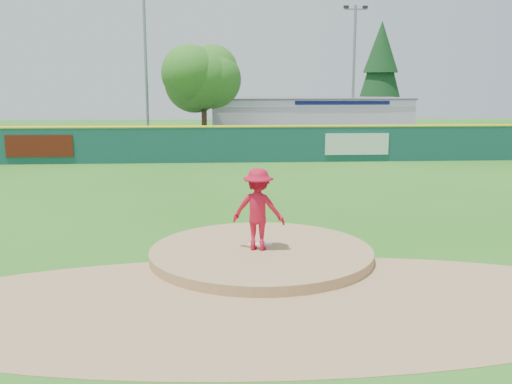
{
  "coord_description": "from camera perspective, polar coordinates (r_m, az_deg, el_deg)",
  "views": [
    {
      "loc": [
        -1.0,
        -13.57,
        4.21
      ],
      "look_at": [
        0.0,
        2.0,
        1.3
      ],
      "focal_mm": 40.0,
      "sensor_mm": 36.0,
      "label": 1
    }
  ],
  "objects": [
    {
      "name": "van",
      "position": [
        38.76,
        -4.43,
        5.42
      ],
      "size": [
        5.4,
        2.58,
        1.48
      ],
      "primitive_type": "imported",
      "rotation": [
        0.0,
        0.0,
        1.59
      ],
      "color": "white",
      "rests_on": "parking_lot"
    },
    {
      "name": "infield_dirt_arc",
      "position": [
        11.42,
        1.64,
        -11.04
      ],
      "size": [
        15.4,
        15.4,
        0.01
      ],
      "primitive_type": "cylinder",
      "color": "#9E774C",
      "rests_on": "ground"
    },
    {
      "name": "playground_slide",
      "position": [
        39.54,
        -19.51,
        4.83
      ],
      "size": [
        0.86,
        2.43,
        1.34
      ],
      "color": "blue",
      "rests_on": "ground"
    },
    {
      "name": "pitchers_mound",
      "position": [
        14.24,
        0.52,
        -6.63
      ],
      "size": [
        5.5,
        5.5,
        0.5
      ],
      "primitive_type": "cylinder",
      "color": "#9E774C",
      "rests_on": "ground"
    },
    {
      "name": "ground",
      "position": [
        14.24,
        0.52,
        -6.63
      ],
      "size": [
        120.0,
        120.0,
        0.0
      ],
      "primitive_type": "plane",
      "color": "#286B19",
      "rests_on": "ground"
    },
    {
      "name": "fence_banners",
      "position": [
        31.67,
        -5.54,
        4.69
      ],
      "size": [
        21.07,
        0.04,
        1.2
      ],
      "color": "#54160C",
      "rests_on": "ground"
    },
    {
      "name": "parking_lot",
      "position": [
        40.8,
        -2.26,
        4.64
      ],
      "size": [
        44.0,
        16.0,
        0.02
      ],
      "primitive_type": "cube",
      "color": "#38383A",
      "rests_on": "ground"
    },
    {
      "name": "deciduous_tree",
      "position": [
        38.59,
        -5.26,
        11.02
      ],
      "size": [
        5.6,
        5.6,
        7.36
      ],
      "color": "#382314",
      "rests_on": "ground"
    },
    {
      "name": "conifer_tree",
      "position": [
        51.53,
        12.35,
        11.8
      ],
      "size": [
        4.4,
        4.4,
        9.5
      ],
      "color": "#382314",
      "rests_on": "ground"
    },
    {
      "name": "light_pole_right",
      "position": [
        43.75,
        9.75,
        12.15
      ],
      "size": [
        1.75,
        0.25,
        10.0
      ],
      "color": "gray",
      "rests_on": "ground"
    },
    {
      "name": "pool_building_grp",
      "position": [
        46.17,
        5.09,
        7.35
      ],
      "size": [
        15.2,
        8.2,
        3.31
      ],
      "color": "silver",
      "rests_on": "ground"
    },
    {
      "name": "pitching_rubber",
      "position": [
        14.45,
        0.43,
        -5.25
      ],
      "size": [
        0.6,
        0.15,
        0.04
      ],
      "primitive_type": "cube",
      "color": "white",
      "rests_on": "pitchers_mound"
    },
    {
      "name": "light_pole_left",
      "position": [
        40.92,
        -10.98,
        12.95
      ],
      "size": [
        1.75,
        0.25,
        11.0
      ],
      "color": "gray",
      "rests_on": "ground"
    },
    {
      "name": "pitcher",
      "position": [
        13.87,
        0.23,
        -1.73
      ],
      "size": [
        1.46,
        1.09,
        2.01
      ],
      "primitive_type": "imported",
      "rotation": [
        0.0,
        0.0,
        2.84
      ],
      "color": "#B70F29",
      "rests_on": "pitchers_mound"
    },
    {
      "name": "outfield_fence",
      "position": [
        31.74,
        -1.86,
        4.91
      ],
      "size": [
        40.0,
        0.14,
        2.07
      ],
      "color": "#144240",
      "rests_on": "ground"
    }
  ]
}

